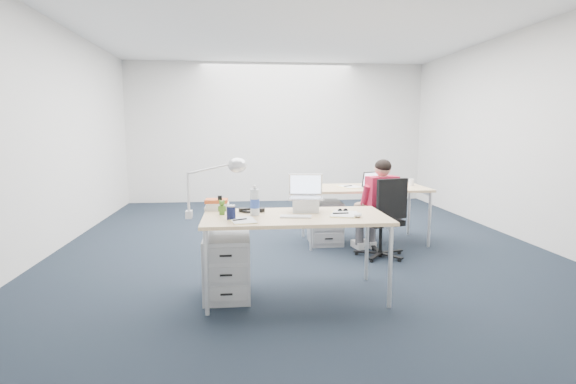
% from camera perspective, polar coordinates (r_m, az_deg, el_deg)
% --- Properties ---
extents(floor, '(7.00, 7.00, 0.00)m').
position_cam_1_polar(floor, '(5.92, 1.32, -6.45)').
color(floor, black).
rests_on(floor, ground).
extents(room, '(6.02, 7.02, 2.80)m').
position_cam_1_polar(room, '(5.74, 1.37, 10.36)').
color(room, beige).
rests_on(room, ground).
extents(desk_near, '(1.60, 0.80, 0.73)m').
position_cam_1_polar(desk_near, '(3.93, 0.92, -3.65)').
color(desk_near, tan).
rests_on(desk_near, ground).
extents(desk_far, '(1.60, 0.80, 0.73)m').
position_cam_1_polar(desk_far, '(5.93, 9.64, 0.19)').
color(desk_far, tan).
rests_on(desk_far, ground).
extents(office_chair, '(0.73, 0.73, 0.93)m').
position_cam_1_polar(office_chair, '(5.32, 11.86, -5.34)').
color(office_chair, black).
rests_on(office_chair, ground).
extents(seated_person, '(0.43, 0.66, 1.13)m').
position_cam_1_polar(seated_person, '(5.40, 11.12, -1.89)').
color(seated_person, red).
rests_on(seated_person, ground).
extents(drawer_pedestal_near, '(0.40, 0.50, 0.55)m').
position_cam_1_polar(drawer_pedestal_near, '(4.04, -7.74, -9.39)').
color(drawer_pedestal_near, '#9C9EA1').
rests_on(drawer_pedestal_near, ground).
extents(drawer_pedestal_far, '(0.40, 0.50, 0.55)m').
position_cam_1_polar(drawer_pedestal_far, '(5.87, 4.74, -3.85)').
color(drawer_pedestal_far, '#9C9EA1').
rests_on(drawer_pedestal_far, ground).
extents(silver_laptop, '(0.34, 0.28, 0.33)m').
position_cam_1_polar(silver_laptop, '(4.09, 2.27, -0.18)').
color(silver_laptop, silver).
rests_on(silver_laptop, desk_near).
extents(wireless_keyboard, '(0.28, 0.16, 0.01)m').
position_cam_1_polar(wireless_keyboard, '(3.84, 0.99, -3.11)').
color(wireless_keyboard, white).
rests_on(wireless_keyboard, desk_near).
extents(computer_mouse, '(0.10, 0.12, 0.04)m').
position_cam_1_polar(computer_mouse, '(3.89, 8.87, -2.90)').
color(computer_mouse, white).
rests_on(computer_mouse, desk_near).
extents(headphones, '(0.26, 0.21, 0.04)m').
position_cam_1_polar(headphones, '(4.09, -4.62, -2.26)').
color(headphones, black).
rests_on(headphones, desk_near).
extents(can_koozie, '(0.10, 0.10, 0.12)m').
position_cam_1_polar(can_koozie, '(3.76, -7.23, -2.57)').
color(can_koozie, '#121739').
rests_on(can_koozie, desk_near).
extents(water_bottle, '(0.08, 0.08, 0.26)m').
position_cam_1_polar(water_bottle, '(3.93, -4.24, -1.05)').
color(water_bottle, silver).
rests_on(water_bottle, desk_near).
extents(bear_figurine, '(0.08, 0.07, 0.13)m').
position_cam_1_polar(bear_figurine, '(3.99, -8.39, -1.92)').
color(bear_figurine, '#336D1D').
rests_on(bear_figurine, desk_near).
extents(book_stack, '(0.26, 0.23, 0.10)m').
position_cam_1_polar(book_stack, '(4.24, -9.01, -1.57)').
color(book_stack, silver).
rests_on(book_stack, desk_near).
extents(cordless_phone, '(0.04, 0.02, 0.14)m').
position_cam_1_polar(cordless_phone, '(4.18, -8.63, -1.42)').
color(cordless_phone, black).
rests_on(cordless_phone, desk_near).
extents(papers_left, '(0.24, 0.30, 0.01)m').
position_cam_1_polar(papers_left, '(3.70, -5.85, -3.63)').
color(papers_left, '#FFEE93').
rests_on(papers_left, desk_near).
extents(papers_right, '(0.29, 0.35, 0.01)m').
position_cam_1_polar(papers_right, '(3.98, 6.98, -2.82)').
color(papers_right, '#FFEE93').
rests_on(papers_right, desk_near).
extents(sunglasses, '(0.10, 0.05, 0.02)m').
position_cam_1_polar(sunglasses, '(4.11, 6.97, -2.39)').
color(sunglasses, black).
rests_on(sunglasses, desk_near).
extents(desk_lamp, '(0.50, 0.31, 0.53)m').
position_cam_1_polar(desk_lamp, '(3.84, -10.21, 0.65)').
color(desk_lamp, silver).
rests_on(desk_lamp, desk_near).
extents(dark_laptop, '(0.37, 0.37, 0.21)m').
position_cam_1_polar(dark_laptop, '(5.86, 11.22, 1.56)').
color(dark_laptop, black).
rests_on(dark_laptop, desk_far).
extents(far_cup, '(0.08, 0.08, 0.09)m').
position_cam_1_polar(far_cup, '(6.18, 15.40, 1.19)').
color(far_cup, white).
rests_on(far_cup, desk_far).
extents(far_papers, '(0.30, 0.36, 0.01)m').
position_cam_1_polar(far_papers, '(5.87, 7.82, 0.66)').
color(far_papers, white).
rests_on(far_papers, desk_far).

